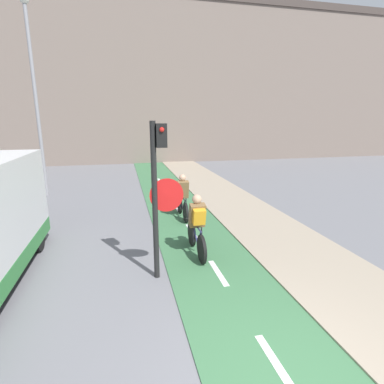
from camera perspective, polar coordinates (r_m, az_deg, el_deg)
The scene contains 5 objects.
building_row_background at distance 24.92m, azimuth -9.37°, elevation 19.69°, with size 60.00×5.20×11.66m.
traffic_light_pole at distance 5.80m, azimuth -6.36°, elevation 1.40°, with size 0.67×0.25×3.16m.
street_lamp_far at distance 14.01m, azimuth -27.92°, elevation 18.17°, with size 0.36×0.36×7.70m.
cyclist_near at distance 7.12m, azimuth 0.96°, elevation -6.60°, with size 0.46×1.66×1.49m.
cyclist_far at distance 9.78m, azimuth -1.80°, elevation -1.23°, with size 0.46×1.63×1.46m.
Camera 1 is at (-1.85, -2.47, 3.19)m, focal length 28.00 mm.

